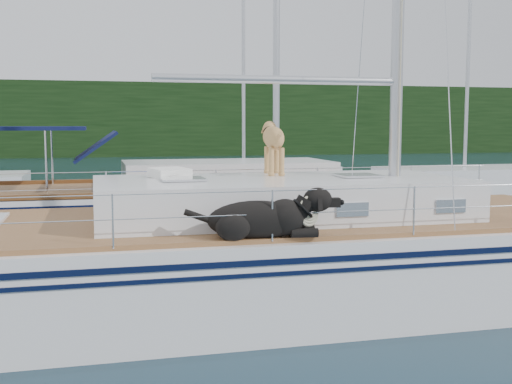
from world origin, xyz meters
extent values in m
plane|color=black|center=(0.00, 0.00, 0.00)|extent=(120.00, 120.00, 0.00)
cube|color=black|center=(0.00, 45.00, 3.00)|extent=(90.00, 3.00, 6.00)
cube|color=#595147|center=(0.00, 46.20, 0.60)|extent=(92.00, 1.00, 1.20)
cube|color=white|center=(0.00, 0.00, 0.50)|extent=(12.00, 3.80, 1.40)
cube|color=olive|center=(0.00, 0.00, 1.23)|extent=(11.52, 3.50, 0.06)
cube|color=white|center=(0.80, 0.00, 1.54)|extent=(5.20, 2.50, 0.55)
cylinder|color=silver|center=(0.80, 0.00, 3.21)|extent=(3.60, 0.12, 0.12)
cylinder|color=silver|center=(0.00, -1.75, 1.82)|extent=(10.56, 0.01, 0.01)
cylinder|color=silver|center=(0.00, 1.75, 1.82)|extent=(10.56, 0.01, 0.01)
cube|color=blue|center=(-1.11, 1.44, 1.29)|extent=(0.74, 0.51, 0.06)
cube|color=white|center=(-0.71, 0.56, 1.88)|extent=(0.64, 0.59, 0.13)
torus|color=beige|center=(0.66, -1.73, 1.62)|extent=(0.34, 0.16, 0.33)
cube|color=white|center=(0.07, 6.00, 0.45)|extent=(11.00, 3.50, 1.30)
cube|color=olive|center=(0.07, 6.00, 1.10)|extent=(10.56, 3.29, 0.06)
cube|color=white|center=(1.27, 6.00, 1.45)|extent=(4.80, 2.30, 0.55)
cube|color=#111747|center=(-3.13, 6.00, 2.50)|extent=(2.40, 2.30, 0.08)
cube|color=white|center=(4.00, 16.00, 0.40)|extent=(7.20, 3.00, 1.10)
cylinder|color=silver|center=(4.00, 16.00, 6.00)|extent=(0.14, 0.14, 11.00)
cube|color=white|center=(12.00, 13.00, 0.40)|extent=(6.40, 3.00, 1.10)
cylinder|color=silver|center=(12.00, 13.00, 6.00)|extent=(0.14, 0.14, 11.00)
camera|label=1|loc=(-1.78, -8.80, 2.58)|focal=45.00mm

